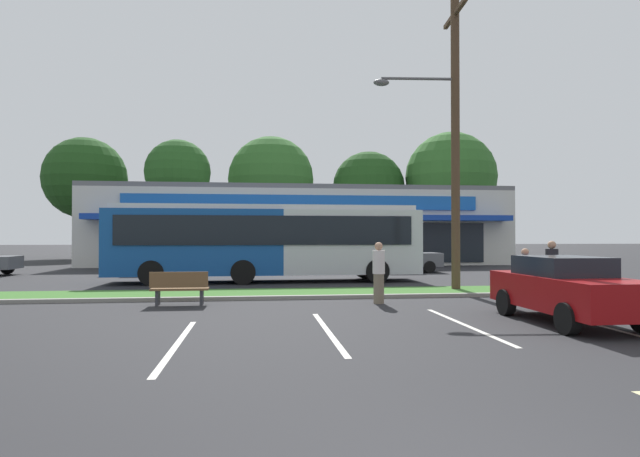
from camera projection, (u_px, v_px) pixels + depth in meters
The scene contains 21 objects.
grass_median at pixel (317, 293), 17.40m from camera, with size 56.00×2.20×0.12m, color #386B28.
curb_lip at pixel (322, 297), 16.19m from camera, with size 56.00×0.24×0.12m, color gray.
parking_stripe_0 at pixel (178, 343), 9.47m from camera, with size 0.12×4.80×0.01m, color silver.
parking_stripe_1 at pixel (328, 331), 10.68m from camera, with size 0.12×4.80×0.01m, color silver.
parking_stripe_2 at pixel (465, 325), 11.45m from camera, with size 0.12×4.80×0.01m, color silver.
parking_stripe_3 at pixel (604, 327), 11.23m from camera, with size 0.12×4.80×0.01m, color silver.
storefront_building at pixel (297, 227), 40.01m from camera, with size 28.53×14.57×5.34m.
tree_far_left at pixel (85, 178), 46.52m from camera, with size 7.20×7.20×10.73m.
tree_left at pixel (178, 173), 45.37m from camera, with size 5.65×5.65×10.33m.
tree_mid_left at pixel (271, 179), 49.46m from camera, with size 8.08×8.08×11.37m.
tree_mid at pixel (368, 188), 49.36m from camera, with size 6.80×6.80×9.93m.
tree_mid_right at pixel (451, 177), 48.55m from camera, with size 8.36×8.36×11.61m.
utility_pole at pixel (451, 134), 18.25m from camera, with size 3.04×2.40×10.34m.
city_bus at pixel (267, 240), 22.28m from camera, with size 13.07×2.80×3.25m.
bus_stop_bench at pixel (180, 287), 14.72m from camera, with size 1.60×0.45×0.95m.
car_0 at pixel (157, 259), 26.72m from camera, with size 4.76×1.91×1.49m.
car_2 at pixel (567, 289), 11.72m from camera, with size 1.86×4.14×1.49m.
car_3 at pixel (400, 258), 28.33m from camera, with size 4.14×1.97×1.45m.
pedestrian_near_bench at pixel (525, 276), 15.01m from camera, with size 0.32×0.32×1.60m.
pedestrian_by_pole at pixel (379, 273), 15.14m from camera, with size 0.36×0.36×1.77m.
pedestrian_mid at pixel (552, 271), 15.63m from camera, with size 0.37×0.37×1.81m.
Camera 1 is at (-2.01, -3.31, 1.95)m, focal length 29.37 mm.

